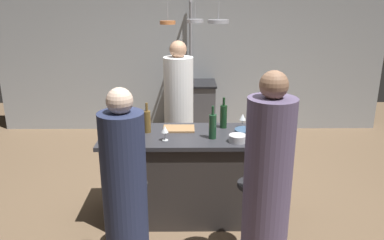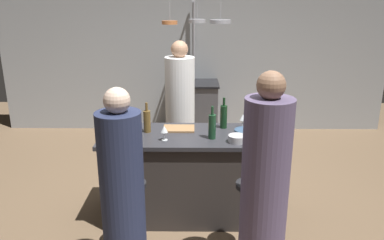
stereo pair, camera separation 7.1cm
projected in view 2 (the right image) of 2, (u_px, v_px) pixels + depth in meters
name	position (u px, v px, depth m)	size (l,w,h in m)	color
ground_plane	(192.00, 214.00, 4.11)	(9.00, 9.00, 0.00)	brown
back_wall	(194.00, 53.00, 6.43)	(6.40, 0.16, 2.60)	#9EA3A8
kitchen_island	(192.00, 175.00, 3.97)	(1.80, 0.72, 0.90)	#332D2B
stove_range	(193.00, 109.00, 6.31)	(0.80, 0.64, 0.89)	#47474C
chef	(180.00, 115.00, 4.83)	(0.36, 0.36, 1.71)	white
bar_stool_left	(133.00, 214.00, 3.41)	(0.28, 0.28, 0.68)	#4C4C51
guest_left	(123.00, 197.00, 2.96)	(0.34, 0.34, 1.60)	#262D4C
bar_stool_right	(249.00, 214.00, 3.40)	(0.28, 0.28, 0.68)	#4C4C51
guest_right	(264.00, 191.00, 2.94)	(0.36, 0.36, 1.72)	#594C6B
overhead_pot_rack	(197.00, 36.00, 5.44)	(0.89, 1.37, 2.17)	gray
cutting_board	(179.00, 129.00, 3.97)	(0.32, 0.22, 0.02)	#997047
pepper_mill	(271.00, 122.00, 3.88)	(0.05, 0.05, 0.21)	#382319
wine_bottle_green	(212.00, 126.00, 3.69)	(0.07, 0.07, 0.32)	#193D23
wine_bottle_red	(224.00, 116.00, 3.99)	(0.07, 0.07, 0.32)	#143319
wine_bottle_amber	(147.00, 121.00, 3.87)	(0.07, 0.07, 0.31)	brown
wine_glass_by_chef	(164.00, 130.00, 3.64)	(0.07, 0.07, 0.15)	silver
wine_glass_near_left_guest	(243.00, 118.00, 4.00)	(0.07, 0.07, 0.15)	silver
mixing_bowl_blue	(245.00, 132.00, 3.81)	(0.21, 0.21, 0.06)	#334C6B
mixing_bowl_steel	(237.00, 139.00, 3.62)	(0.17, 0.17, 0.07)	#B7B7BC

